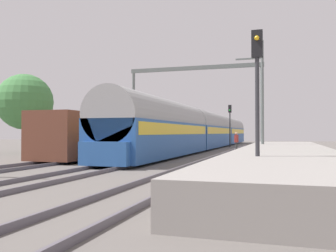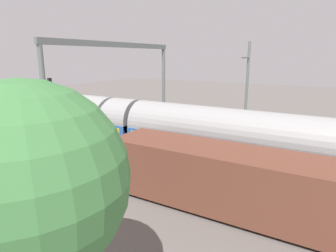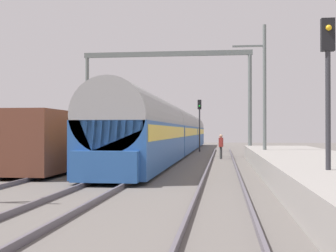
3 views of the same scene
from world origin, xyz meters
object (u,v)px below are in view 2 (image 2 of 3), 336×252
(freight_car, at_px, (243,183))
(catenary_gantry, at_px, (118,75))
(person_crossing, at_px, (164,129))
(railway_signal_far, at_px, (51,97))
(passenger_train, at_px, (60,116))

(freight_car, xyz_separation_m, catenary_gantry, (4.07, 10.38, 4.16))
(person_crossing, relative_size, railway_signal_far, 0.35)
(person_crossing, relative_size, catenary_gantry, 0.14)
(freight_car, height_order, catenary_gantry, catenary_gantry)
(railway_signal_far, xyz_separation_m, catenary_gantry, (-1.92, -9.98, 2.48))
(railway_signal_far, height_order, catenary_gantry, catenary_gantry)
(passenger_train, xyz_separation_m, catenary_gantry, (0.00, -6.50, 3.66))
(person_crossing, height_order, railway_signal_far, railway_signal_far)
(passenger_train, height_order, railway_signal_far, railway_signal_far)
(freight_car, bearing_deg, person_crossing, 48.49)
(catenary_gantry, bearing_deg, passenger_train, 90.00)
(passenger_train, height_order, catenary_gantry, catenary_gantry)
(freight_car, distance_m, person_crossing, 12.17)
(freight_car, distance_m, railway_signal_far, 21.29)
(freight_car, distance_m, catenary_gantry, 11.90)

